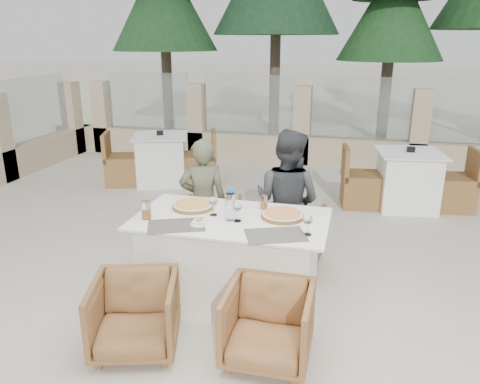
% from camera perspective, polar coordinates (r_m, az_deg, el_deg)
% --- Properties ---
extents(ground, '(80.00, 80.00, 0.00)m').
position_cam_1_polar(ground, '(4.32, -0.82, -12.16)').
color(ground, beige).
rests_on(ground, ground).
extents(sand_patch, '(30.00, 16.00, 0.01)m').
position_cam_1_polar(sand_patch, '(17.76, 11.17, 10.78)').
color(sand_patch, beige).
rests_on(sand_patch, ground).
extents(perimeter_wall_far, '(10.00, 0.34, 1.60)m').
position_cam_1_polar(perimeter_wall_far, '(8.57, 7.59, 8.71)').
color(perimeter_wall_far, tan).
rests_on(perimeter_wall_far, ground).
extents(pine_far_left, '(2.42, 2.42, 5.50)m').
position_cam_1_polar(pine_far_left, '(11.52, -9.25, 20.76)').
color(pine_far_left, '#1D4520').
rests_on(pine_far_left, ground).
extents(pine_centre, '(2.20, 2.20, 5.00)m').
position_cam_1_polar(pine_centre, '(10.82, 18.01, 19.00)').
color(pine_centre, '#204A21').
rests_on(pine_centre, ground).
extents(dining_table, '(1.60, 0.90, 0.77)m').
position_cam_1_polar(dining_table, '(4.04, -1.06, -8.24)').
color(dining_table, white).
rests_on(dining_table, ground).
extents(placemat_near_left, '(0.53, 0.45, 0.00)m').
position_cam_1_polar(placemat_near_left, '(3.76, -7.77, -4.07)').
color(placemat_near_left, '#57514B').
rests_on(placemat_near_left, dining_table).
extents(placemat_near_right, '(0.53, 0.45, 0.00)m').
position_cam_1_polar(placemat_near_right, '(3.56, 4.36, -5.26)').
color(placemat_near_right, '#5A554D').
rests_on(placemat_near_right, dining_table).
extents(pizza_left, '(0.44, 0.44, 0.05)m').
position_cam_1_polar(pizza_left, '(4.12, -5.73, -1.63)').
color(pizza_left, '#CA6A1B').
rests_on(pizza_left, dining_table).
extents(pizza_right, '(0.40, 0.40, 0.05)m').
position_cam_1_polar(pizza_right, '(3.90, 5.22, -2.80)').
color(pizza_right, '#C8481B').
rests_on(pizza_right, dining_table).
extents(water_bottle, '(0.09, 0.09, 0.27)m').
position_cam_1_polar(water_bottle, '(3.80, -1.18, -1.51)').
color(water_bottle, '#A8CADE').
rests_on(water_bottle, dining_table).
extents(wine_glass_centre, '(0.08, 0.08, 0.18)m').
position_cam_1_polar(wine_glass_centre, '(3.92, -3.25, -1.58)').
color(wine_glass_centre, white).
rests_on(wine_glass_centre, dining_table).
extents(wine_glass_near, '(0.09, 0.09, 0.18)m').
position_cam_1_polar(wine_glass_near, '(3.78, -0.33, -2.29)').
color(wine_glass_near, silver).
rests_on(wine_glass_near, dining_table).
extents(wine_glass_corner, '(0.10, 0.10, 0.18)m').
position_cam_1_polar(wine_glass_corner, '(3.56, 8.25, -3.84)').
color(wine_glass_corner, white).
rests_on(wine_glass_corner, dining_table).
extents(beer_glass_left, '(0.09, 0.09, 0.15)m').
position_cam_1_polar(beer_glass_left, '(3.92, -11.37, -2.17)').
color(beer_glass_left, '#C1731B').
rests_on(beer_glass_left, dining_table).
extents(beer_glass_right, '(0.07, 0.07, 0.12)m').
position_cam_1_polar(beer_glass_right, '(4.07, 2.92, -1.24)').
color(beer_glass_right, orange).
rests_on(beer_glass_right, dining_table).
extents(olive_dish, '(0.12, 0.12, 0.04)m').
position_cam_1_polar(olive_dish, '(3.75, -4.98, -3.66)').
color(olive_dish, white).
rests_on(olive_dish, dining_table).
extents(armchair_far_left, '(0.74, 0.75, 0.56)m').
position_cam_1_polar(armchair_far_left, '(5.04, -3.09, -4.07)').
color(armchair_far_left, '#945B35').
rests_on(armchair_far_left, ground).
extents(armchair_far_right, '(0.75, 0.76, 0.62)m').
position_cam_1_polar(armchair_far_right, '(4.68, 5.53, -5.51)').
color(armchair_far_right, brown).
rests_on(armchair_far_right, ground).
extents(armchair_near_left, '(0.75, 0.76, 0.56)m').
position_cam_1_polar(armchair_near_left, '(3.59, -12.68, -14.42)').
color(armchair_near_left, brown).
rests_on(armchair_near_left, ground).
extents(armchair_near_right, '(0.60, 0.61, 0.56)m').
position_cam_1_polar(armchair_near_right, '(3.41, 3.45, -15.83)').
color(armchair_near_right, '#905F34').
rests_on(armchair_near_right, ground).
extents(diner_left, '(0.53, 0.43, 1.28)m').
position_cam_1_polar(diner_left, '(4.65, -4.50, -1.26)').
color(diner_left, '#50533C').
rests_on(diner_left, ground).
extents(diner_right, '(0.82, 0.72, 1.40)m').
position_cam_1_polar(diner_right, '(4.50, 5.74, -1.16)').
color(diner_right, '#35373A').
rests_on(diner_right, ground).
extents(bg_table_a, '(1.82, 1.32, 0.77)m').
position_cam_1_polar(bg_table_a, '(7.46, -9.56, 3.95)').
color(bg_table_a, silver).
rests_on(bg_table_a, ground).
extents(bg_table_b, '(1.74, 1.03, 0.77)m').
position_cam_1_polar(bg_table_b, '(6.65, 19.72, 1.38)').
color(bg_table_b, white).
rests_on(bg_table_b, ground).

